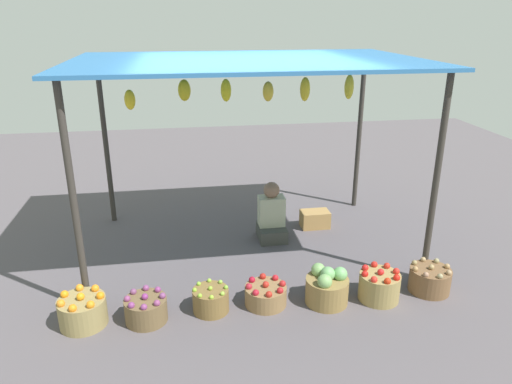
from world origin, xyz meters
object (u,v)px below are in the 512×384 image
Objects in this scene: basket_purple_onions at (146,309)px; basket_red_tomatoes at (379,286)px; vendor_person at (272,217)px; basket_red_apples at (266,295)px; wooden_crate_near_vendor at (315,219)px; basket_cabbages at (327,287)px; basket_limes at (211,300)px; basket_potatoes at (430,279)px; basket_oranges at (83,311)px.

basket_red_tomatoes is (2.40, 0.00, 0.03)m from basket_purple_onions.
vendor_person is 1.80× the size of basket_red_apples.
basket_purple_onions is 1.05× the size of wooden_crate_near_vendor.
basket_cabbages is 1.13× the size of wooden_crate_near_vendor.
basket_limes is 1.20m from basket_cabbages.
basket_red_apples reaches higher than wooden_crate_near_vendor.
basket_oranges is at bearing -179.51° from basket_potatoes.
basket_red_tomatoes is 1.87m from wooden_crate_near_vendor.
basket_potatoes is at bearing 1.96° from basket_cabbages.
basket_red_tomatoes is at bearing -84.73° from wooden_crate_near_vendor.
basket_limes is 0.84× the size of basket_potatoes.
basket_red_tomatoes is (3.00, -0.04, 0.01)m from basket_oranges.
basket_potatoes is at bearing -0.83° from basket_red_apples.
basket_cabbages is 0.56m from basket_red_tomatoes.
vendor_person reaches higher than basket_limes.
basket_limes is 2.40m from wooden_crate_near_vendor.
basket_potatoes is at bearing 6.26° from basket_red_tomatoes.
basket_purple_onions reaches higher than basket_red_apples.
wooden_crate_near_vendor is at bearing 39.99° from basket_purple_onions.
basket_cabbages reaches higher than basket_potatoes.
basket_red_apples is at bearing 2.83° from basket_limes.
basket_purple_onions is 1.21m from basket_red_apples.
basket_red_apples is 1.80m from basket_potatoes.
basket_oranges reaches higher than basket_red_apples.
vendor_person is 1.79× the size of basket_potatoes.
vendor_person is 1.90× the size of basket_purple_onions.
vendor_person is 2.13× the size of basket_limes.
basket_limes is 0.93× the size of wooden_crate_near_vendor.
basket_potatoes is (1.17, 0.04, -0.04)m from basket_cabbages.
basket_limes is (-0.92, -1.56, -0.17)m from vendor_person.
basket_purple_onions is 3.00m from basket_potatoes.
vendor_person is at bearing 36.34° from basket_oranges.
basket_red_tomatoes reaches higher than basket_potatoes.
wooden_crate_near_vendor is (0.39, 1.84, -0.06)m from basket_cabbages.
vendor_person is 1.99× the size of wooden_crate_near_vendor.
vendor_person is at bearing 59.41° from basket_limes.
basket_red_tomatoes is 0.61m from basket_potatoes.
basket_red_apples is at bearing -119.96° from wooden_crate_near_vendor.
basket_potatoes reaches higher than basket_purple_onions.
basket_purple_onions is at bearing -3.63° from basket_oranges.
basket_potatoes is at bearing -47.08° from vendor_person.
basket_limes is at bearing 5.98° from basket_purple_onions.
basket_purple_onions is 2.90m from wooden_crate_near_vendor.
basket_purple_onions is 0.95× the size of basket_red_apples.
vendor_person is at bearing 46.20° from basket_purple_onions.
vendor_person is 0.73m from wooden_crate_near_vendor.
basket_purple_onions is (-1.56, -1.62, -0.17)m from vendor_person.
basket_oranges is at bearing 179.32° from basket_red_tomatoes.
vendor_person reaches higher than wooden_crate_near_vendor.
basket_oranges reaches higher than basket_limes.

